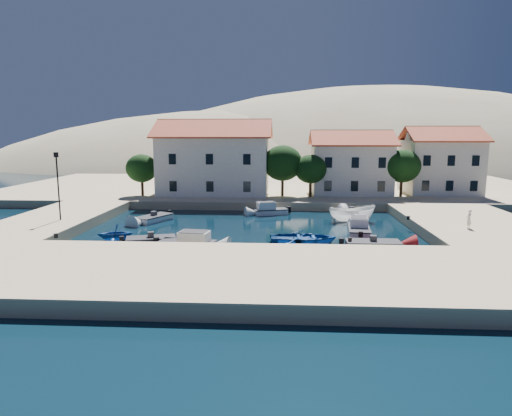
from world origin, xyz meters
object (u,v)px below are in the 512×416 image
at_px(building_left, 215,156).
at_px(lamppost, 58,179).
at_px(boat_east, 352,222).
at_px(building_mid, 350,162).
at_px(building_right, 440,159).
at_px(cabin_cruiser_south, 187,243).
at_px(rowboat_south, 303,243).
at_px(cabin_cruiser_east, 359,229).
at_px(pedestrian, 469,219).

distance_m(building_left, lamppost, 23.10).
height_order(lamppost, boat_east, lamppost).
xyz_separation_m(building_mid, lamppost, (-29.50, -21.00, -0.47)).
distance_m(building_right, cabin_cruiser_south, 40.29).
bearing_deg(boat_east, rowboat_south, 141.81).
bearing_deg(building_left, building_mid, 3.18).
bearing_deg(building_mid, cabin_cruiser_east, -95.83).
relative_size(cabin_cruiser_south, boat_east, 0.96).
bearing_deg(rowboat_south, cabin_cruiser_east, -56.14).
relative_size(building_right, rowboat_south, 1.74).
relative_size(building_left, cabin_cruiser_south, 3.19).
relative_size(rowboat_south, pedestrian, 3.41).
bearing_deg(cabin_cruiser_south, building_mid, 67.62).
distance_m(building_mid, lamppost, 36.21).
relative_size(building_mid, boat_east, 2.18).
xyz_separation_m(building_right, lamppost, (-41.50, -22.00, -0.72)).
height_order(cabin_cruiser_east, boat_east, cabin_cruiser_east).
relative_size(lamppost, pedestrian, 3.90).
relative_size(building_mid, cabin_cruiser_east, 2.21).
distance_m(lamppost, pedestrian, 36.32).
xyz_separation_m(building_right, cabin_cruiser_south, (-28.40, -28.14, -5.00)).
bearing_deg(pedestrian, boat_east, -82.80).
bearing_deg(pedestrian, building_left, -82.98).
height_order(building_right, cabin_cruiser_south, building_right).
xyz_separation_m(building_right, cabin_cruiser_east, (-14.14, -21.90, -5.00)).
height_order(building_mid, boat_east, building_mid).
distance_m(rowboat_south, boat_east, 10.80).
distance_m(cabin_cruiser_south, cabin_cruiser_east, 15.56).
xyz_separation_m(cabin_cruiser_east, boat_east, (0.23, 5.65, -0.48)).
relative_size(building_left, boat_east, 3.05).
bearing_deg(cabin_cruiser_south, cabin_cruiser_east, 32.36).
height_order(cabin_cruiser_south, pedestrian, pedestrian).
bearing_deg(cabin_cruiser_east, lamppost, 96.34).
height_order(building_left, building_right, building_left).
bearing_deg(pedestrian, rowboat_south, -33.89).
height_order(building_left, lamppost, building_left).
xyz_separation_m(building_mid, cabin_cruiser_south, (-16.40, -27.14, -4.75)).
bearing_deg(building_left, rowboat_south, -65.56).
distance_m(building_mid, rowboat_south, 26.21).
height_order(building_left, rowboat_south, building_left).
bearing_deg(building_right, boat_east, -130.55).
bearing_deg(building_left, lamppost, -119.90).
height_order(building_mid, building_right, building_right).
distance_m(building_mid, cabin_cruiser_south, 32.06).
bearing_deg(rowboat_south, building_right, -39.16).
distance_m(cabin_cruiser_east, pedestrian, 9.09).
xyz_separation_m(building_left, rowboat_south, (10.74, -23.64, -5.94)).
distance_m(cabin_cruiser_south, rowboat_south, 9.49).
distance_m(building_left, boat_east, 22.30).
relative_size(cabin_cruiser_south, pedestrian, 2.89).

